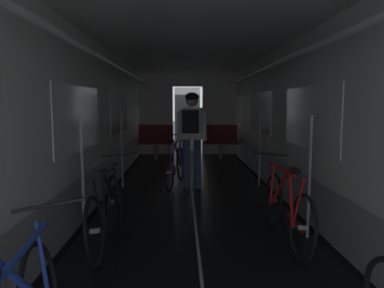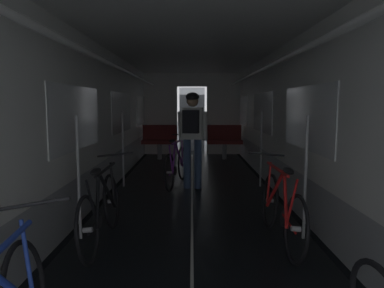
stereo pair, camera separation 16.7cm
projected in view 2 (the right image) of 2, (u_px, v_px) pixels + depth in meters
The scene contains 7 objects.
train_car_shell at pixel (192, 92), 5.38m from camera, with size 3.14×12.34×2.57m.
bench_seat_far_left at pixel (160, 139), 9.96m from camera, with size 0.98×0.51×0.95m.
bench_seat_far_right at pixel (224, 139), 9.95m from camera, with size 0.98×0.51×0.95m.
bicycle_black at pixel (101, 210), 3.89m from camera, with size 0.44×1.69×0.95m.
bicycle_red at pixel (281, 209), 3.92m from camera, with size 0.44×1.69×0.95m.
person_cyclist_aisle at pixel (192, 130), 6.39m from camera, with size 0.56×0.43×1.73m.
bicycle_purple_in_aisle at pixel (176, 165), 6.72m from camera, with size 0.53×1.67×0.94m.
Camera 2 is at (0.00, -1.84, 1.52)m, focal length 33.51 mm.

